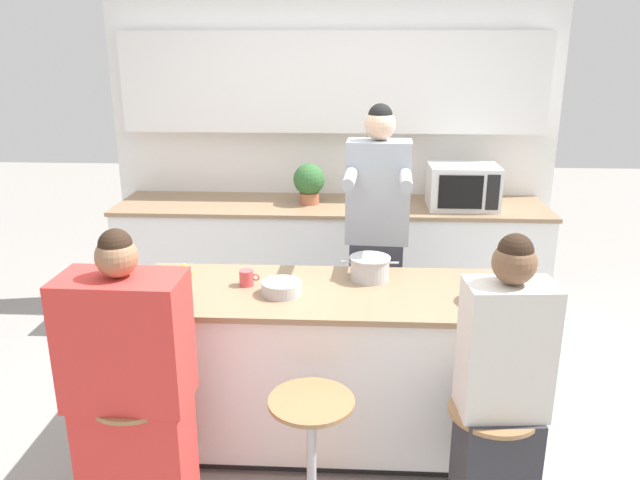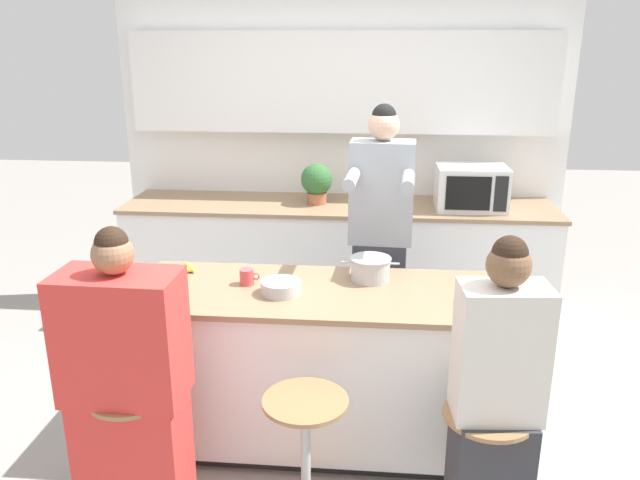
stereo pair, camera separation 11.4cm
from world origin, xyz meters
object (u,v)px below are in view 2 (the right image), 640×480
person_seated_near (494,412)px  banana_bunch (183,268)px  kitchen_island (319,366)px  fruit_bowl (281,287)px  bar_stool_rightmost (483,470)px  person_cooking (380,252)px  coffee_cup_near (247,277)px  potted_plant (317,182)px  cooking_pot (371,269)px  bar_stool_leftmost (136,448)px  person_wrapped_blanket (127,391)px  bar_stool_center (306,455)px  microwave (471,188)px

person_seated_near → banana_bunch: 1.83m
kitchen_island → fruit_bowl: fruit_bowl is taller
bar_stool_rightmost → person_seated_near: (0.02, -0.01, 0.30)m
bar_stool_rightmost → banana_bunch: size_ratio=3.95×
person_cooking → coffee_cup_near: 0.92m
person_seated_near → potted_plant: bearing=108.3°
fruit_bowl → coffee_cup_near: coffee_cup_near is taller
fruit_bowl → banana_bunch: 0.65m
bar_stool_rightmost → coffee_cup_near: (-1.16, 0.71, 0.58)m
bar_stool_rightmost → person_seated_near: 0.30m
kitchen_island → cooking_pot: size_ratio=6.29×
cooking_pot → banana_bunch: (-1.04, 0.03, -0.04)m
person_cooking → coffee_cup_near: person_cooking is taller
person_seated_near → cooking_pot: person_seated_near is taller
bar_stool_leftmost → person_cooking: size_ratio=0.36×
fruit_bowl → person_wrapped_blanket: bearing=-134.1°
kitchen_island → potted_plant: size_ratio=6.29×
cooking_pot → potted_plant: (-0.43, 1.45, 0.15)m
cooking_pot → banana_bunch: bearing=178.3°
person_seated_near → coffee_cup_near: bearing=144.2°
person_cooking → potted_plant: size_ratio=5.78×
bar_stool_leftmost → banana_bunch: 1.02m
bar_stool_rightmost → bar_stool_leftmost: bearing=179.5°
bar_stool_center → person_seated_near: bearing=-2.9°
person_wrapped_blanket → person_seated_near: size_ratio=1.00×
cooking_pot → microwave: bearing=62.9°
bar_stool_rightmost → potted_plant: (-0.94, 2.28, 0.76)m
microwave → person_wrapped_blanket: bearing=-128.1°
coffee_cup_near → potted_plant: potted_plant is taller
person_wrapped_blanket → bar_stool_leftmost: bearing=81.2°
cooking_pot → potted_plant: 1.52m
bar_stool_rightmost → microwave: microwave is taller
coffee_cup_near → banana_bunch: (-0.39, 0.16, -0.02)m
cooking_pot → person_seated_near: bearing=-57.7°
potted_plant → bar_stool_center: bearing=-85.8°
bar_stool_leftmost → cooking_pot: cooking_pot is taller
kitchen_island → cooking_pot: (0.26, 0.17, 0.50)m
bar_stool_leftmost → fruit_bowl: size_ratio=3.11×
kitchen_island → microwave: microwave is taller
fruit_bowl → banana_bunch: (-0.59, 0.26, -0.01)m
person_cooking → fruit_bowl: (-0.51, -0.70, 0.03)m
bar_stool_center → potted_plant: bearing=94.2°
bar_stool_center → coffee_cup_near: size_ratio=5.97×
kitchen_island → banana_bunch: banana_bunch is taller
person_seated_near → kitchen_island: bearing=135.3°
bar_stool_center → banana_bunch: 1.27m
potted_plant → person_wrapped_blanket: bearing=-105.1°
banana_bunch → microwave: 2.24m
person_wrapped_blanket → potted_plant: (0.62, 2.29, 0.45)m
cooking_pot → banana_bunch: cooking_pot is taller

